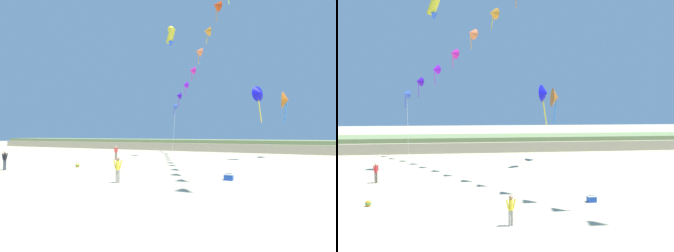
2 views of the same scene
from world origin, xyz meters
The scene contains 11 objects.
ground_plane centered at (0.00, 0.00, 0.00)m, with size 240.00×240.00×0.00m, color #C1B28E.
dune_ridge centered at (0.00, 38.37, 1.03)m, with size 120.00×10.21×2.07m.
person_near_left centered at (-12.81, 2.85, 0.94)m, with size 0.22×0.58×1.63m.
person_near_right centered at (-9.92, 14.40, 0.97)m, with size 0.40×0.53×1.68m.
person_mid_center centered at (-0.54, 2.16, 0.93)m, with size 0.56×0.23×1.62m.
kite_banner_string centered at (2.05, 15.74, 16.59)m, with size 24.53×31.81×26.07m.
large_kite_low_lead centered at (8.39, 25.49, 7.48)m, with size 1.01×2.26×4.12m.
large_kite_mid_trail centered at (5.81, 20.42, 7.75)m, with size 1.60×1.86×4.28m.
large_kite_high_solo centered at (-5.46, 20.36, 16.42)m, with size 1.80×1.50×2.78m.
beach_cooler centered at (5.43, 6.16, 0.21)m, with size 0.58×0.41×0.46m.
beach_ball centered at (-8.83, 7.14, 0.18)m, with size 0.36×0.36×0.36m.
Camera 1 is at (9.38, -11.17, 2.99)m, focal length 28.00 mm.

